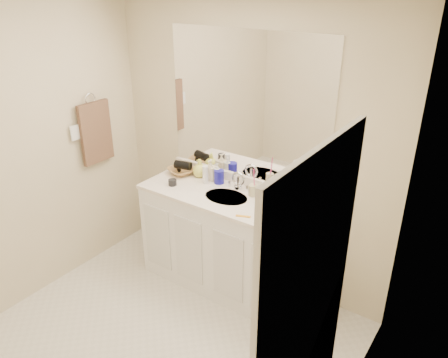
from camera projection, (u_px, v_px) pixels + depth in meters
floor at (147, 356)px, 3.17m from camera, size 2.60×2.60×0.00m
ceiling at (112, 0)px, 2.17m from camera, size 2.60×2.60×0.02m
wall_back at (246, 149)px, 3.64m from camera, size 2.60×0.02×2.40m
wall_left at (13, 164)px, 3.35m from camera, size 0.02×2.60×2.40m
wall_right at (335, 291)px, 1.99m from camera, size 0.02×2.60×2.40m
vanity_cabinet at (227, 243)px, 3.76m from camera, size 1.50×0.55×0.85m
countertop at (227, 197)px, 3.57m from camera, size 1.52×0.57×0.03m
backsplash at (245, 180)px, 3.74m from camera, size 1.52×0.03×0.08m
sink_basin at (226, 198)px, 3.56m from camera, size 0.37×0.37×0.02m
faucet at (238, 183)px, 3.66m from camera, size 0.02×0.02×0.11m
mirror at (247, 107)px, 3.48m from camera, size 1.48×0.01×1.20m
blue_mug at (219, 177)px, 3.76m from camera, size 0.11×0.11×0.12m
tan_cup at (253, 190)px, 3.55m from camera, size 0.09×0.09×0.09m
toothbrush at (254, 179)px, 3.50m from camera, size 0.01×0.04×0.18m
mouthwash_bottle at (264, 197)px, 3.35m from camera, size 0.09×0.09×0.19m
clear_pump_bottle at (287, 197)px, 3.38m from camera, size 0.07×0.07×0.16m
soap_dish at (270, 214)px, 3.27m from camera, size 0.11×0.09×0.01m
green_soap at (270, 212)px, 3.27m from camera, size 0.08×0.06×0.02m
orange_comb at (243, 216)px, 3.26m from camera, size 0.11×0.06×0.00m
dark_jar at (172, 182)px, 3.74m from camera, size 0.09×0.09×0.05m
extra_white_bottle at (205, 175)px, 3.76m from camera, size 0.05×0.05×0.16m
soap_bottle_white at (217, 172)px, 3.79m from camera, size 0.08×0.08×0.17m
soap_bottle_cream at (211, 170)px, 3.82m from camera, size 0.10×0.10×0.19m
soap_bottle_yellow at (200, 168)px, 3.88m from camera, size 0.16×0.16×0.16m
wicker_basket at (182, 171)px, 3.95m from camera, size 0.30×0.30×0.06m
hair_dryer at (183, 165)px, 3.92m from camera, size 0.16×0.11×0.08m
towel_ring at (90, 99)px, 3.76m from camera, size 0.01×0.11×0.11m
hand_towel at (96, 133)px, 3.88m from camera, size 0.04×0.32×0.55m
switch_plate at (75, 133)px, 3.72m from camera, size 0.01×0.08×0.13m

